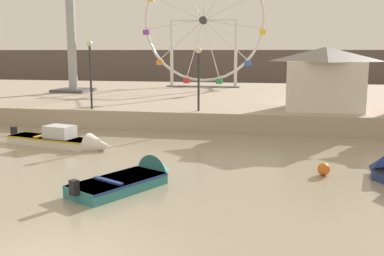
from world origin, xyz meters
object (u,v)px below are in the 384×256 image
(promenade_lamp_far, at_px, (199,69))
(promenade_lamp_near, at_px, (90,64))
(motorboat_white_red_stripe, at_px, (67,141))
(mooring_buoy_orange, at_px, (324,169))
(motorboat_teal_painted, at_px, (137,178))
(carnival_booth_white_ticket, at_px, (325,77))
(ferris_wheel_white_frame, at_px, (203,23))

(promenade_lamp_far, bearing_deg, promenade_lamp_near, -176.01)
(motorboat_white_red_stripe, height_order, promenade_lamp_far, promenade_lamp_far)
(motorboat_white_red_stripe, distance_m, mooring_buoy_orange, 11.32)
(motorboat_white_red_stripe, bearing_deg, motorboat_teal_painted, -32.28)
(carnival_booth_white_ticket, bearing_deg, mooring_buoy_orange, -92.36)
(motorboat_teal_painted, height_order, promenade_lamp_near, promenade_lamp_near)
(motorboat_teal_painted, xyz_separation_m, promenade_lamp_far, (0.12, 10.68, 3.13))
(motorboat_teal_painted, bearing_deg, promenade_lamp_far, 27.77)
(carnival_booth_white_ticket, xyz_separation_m, promenade_lamp_far, (-6.80, -1.80, 0.48))
(promenade_lamp_far, bearing_deg, ferris_wheel_white_frame, 98.70)
(carnival_booth_white_ticket, bearing_deg, motorboat_teal_painted, -116.62)
(carnival_booth_white_ticket, relative_size, promenade_lamp_near, 1.21)
(ferris_wheel_white_frame, bearing_deg, motorboat_white_red_stripe, -96.44)
(motorboat_white_red_stripe, relative_size, carnival_booth_white_ticket, 1.22)
(motorboat_teal_painted, bearing_deg, motorboat_white_red_stripe, 73.01)
(promenade_lamp_far, height_order, mooring_buoy_orange, promenade_lamp_far)
(carnival_booth_white_ticket, relative_size, promenade_lamp_far, 1.35)
(motorboat_white_red_stripe, distance_m, promenade_lamp_far, 8.19)
(promenade_lamp_far, xyz_separation_m, mooring_buoy_orange, (5.95, -8.40, -3.10))
(ferris_wheel_white_frame, relative_size, carnival_booth_white_ticket, 2.46)
(ferris_wheel_white_frame, xyz_separation_m, promenade_lamp_near, (-3.54, -16.97, -3.22))
(ferris_wheel_white_frame, distance_m, promenade_lamp_far, 17.09)
(promenade_lamp_near, bearing_deg, motorboat_teal_painted, -59.85)
(carnival_booth_white_ticket, bearing_deg, promenade_lamp_near, -167.83)
(promenade_lamp_near, bearing_deg, ferris_wheel_white_frame, 78.21)
(motorboat_teal_painted, xyz_separation_m, carnival_booth_white_ticket, (6.92, 12.48, 2.64))
(motorboat_teal_painted, height_order, ferris_wheel_white_frame, ferris_wheel_white_frame)
(promenade_lamp_far, bearing_deg, mooring_buoy_orange, -54.66)
(carnival_booth_white_ticket, xyz_separation_m, promenade_lamp_near, (-12.87, -2.22, 0.71))
(motorboat_white_red_stripe, distance_m, promenade_lamp_near, 6.28)
(ferris_wheel_white_frame, bearing_deg, promenade_lamp_near, -101.79)
(motorboat_teal_painted, distance_m, promenade_lamp_near, 12.32)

